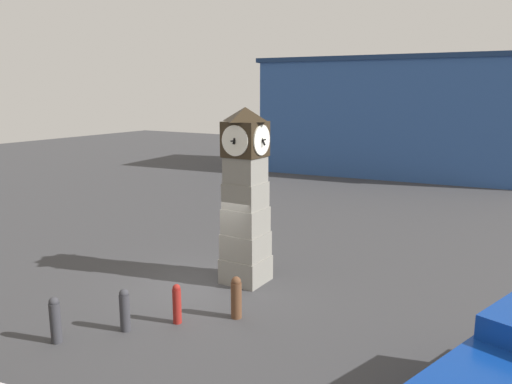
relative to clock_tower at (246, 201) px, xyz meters
The scene contains 7 objects.
ground_plane 2.80m from the clock_tower, 128.97° to the right, with size 87.14×87.14×0.00m, color #38383A.
clock_tower is the anchor object (origin of this frame).
bollard_near_tower 5.97m from the clock_tower, 107.55° to the right, with size 0.25×0.25×1.09m.
bollard_mid_row 4.67m from the clock_tower, 100.62° to the right, with size 0.24×0.24×1.05m.
bollard_far_row 3.77m from the clock_tower, 89.56° to the right, with size 0.21×0.21×1.01m.
bollard_end_row 3.15m from the clock_tower, 63.32° to the right, with size 0.27×0.27×1.10m.
warehouse_blue_far 22.97m from the clock_tower, 94.64° to the left, with size 19.08×9.24×7.85m.
Camera 1 is at (8.42, -11.01, 5.62)m, focal length 35.00 mm.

